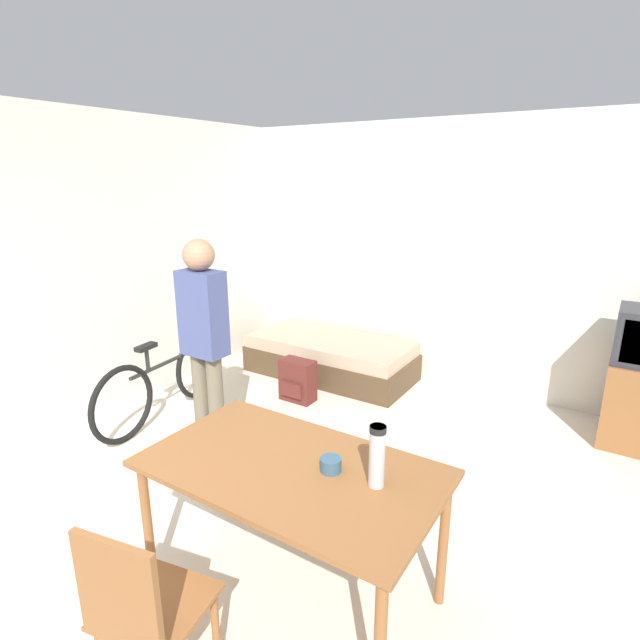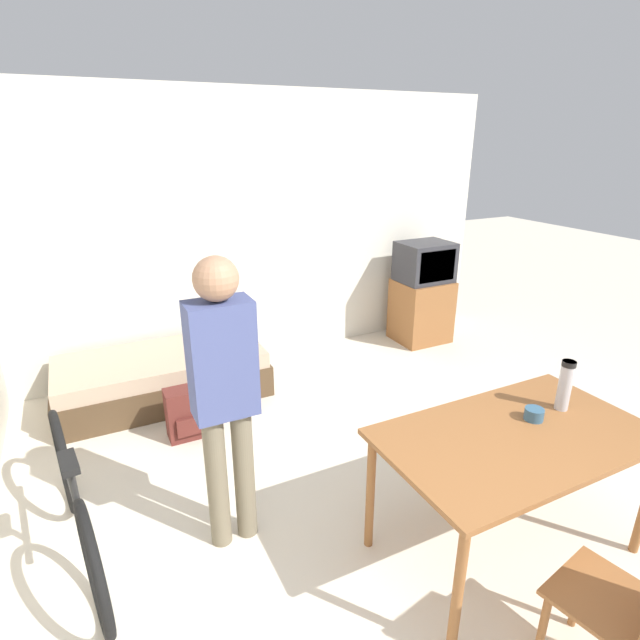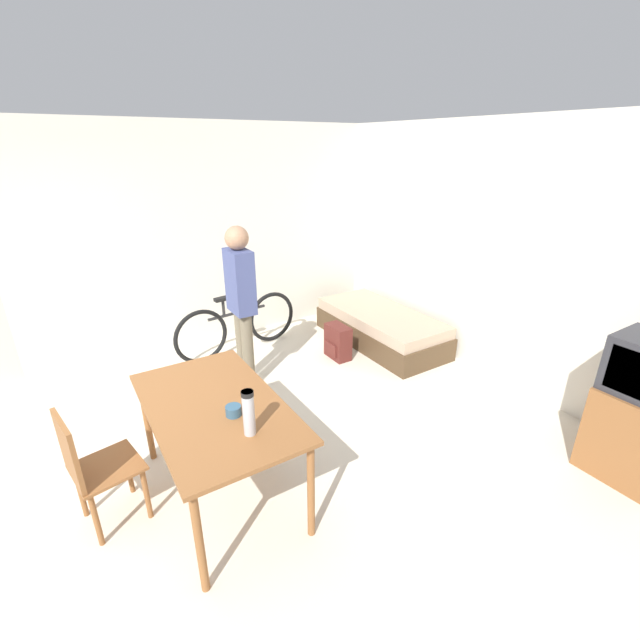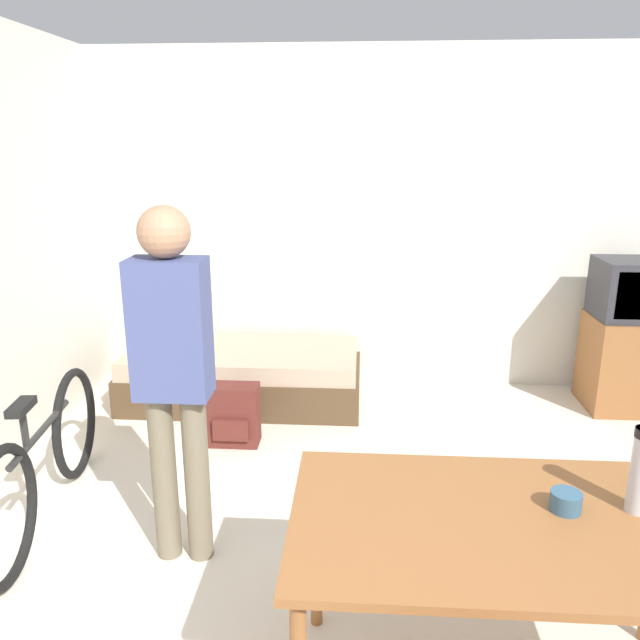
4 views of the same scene
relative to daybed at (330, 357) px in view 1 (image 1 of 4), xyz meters
name	(u,v)px [view 1 (image 1 of 4)]	position (x,y,z in m)	size (l,w,h in m)	color
wall_back	(445,257)	(1.05, 0.53, 1.14)	(5.63, 0.06, 2.70)	silver
wall_left	(131,264)	(-1.30, -1.49, 1.14)	(0.06, 4.98, 2.70)	silver
daybed	(330,357)	(0.00, 0.00, 0.00)	(1.83, 0.84, 0.43)	#4C3823
dining_table	(291,479)	(1.43, -2.70, 0.49)	(1.48, 0.85, 0.78)	brown
wooden_chair	(140,609)	(1.27, -3.51, 0.29)	(0.48, 0.48, 0.90)	brown
bicycle	(164,382)	(-0.75, -1.68, 0.13)	(0.25, 1.65, 0.76)	black
person_standing	(204,334)	(0.06, -1.92, 0.80)	(0.34, 0.23, 1.72)	#6B604C
thermos_flask	(377,454)	(1.85, -2.62, 0.73)	(0.08, 0.08, 0.30)	#B7B7BC
mate_bowl	(331,465)	(1.62, -2.64, 0.60)	(0.10, 0.10, 0.07)	#335670
backpack	(298,381)	(0.07, -0.73, 0.00)	(0.34, 0.22, 0.42)	#56231E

